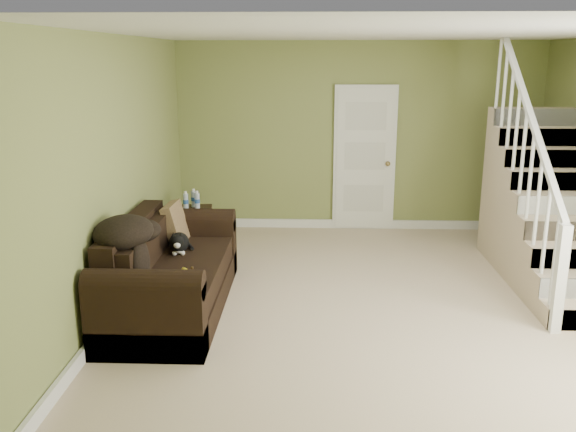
# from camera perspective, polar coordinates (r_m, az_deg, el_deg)

# --- Properties ---
(floor) EXTENTS (5.00, 5.50, 0.01)m
(floor) POSITION_cam_1_polar(r_m,az_deg,el_deg) (6.25, 8.02, -7.98)
(floor) COLOR tan
(floor) RESTS_ON ground
(ceiling) EXTENTS (5.00, 5.50, 0.01)m
(ceiling) POSITION_cam_1_polar(r_m,az_deg,el_deg) (5.77, 8.98, 16.58)
(ceiling) COLOR white
(ceiling) RESTS_ON wall_back
(wall_back) EXTENTS (5.00, 0.04, 2.60)m
(wall_back) POSITION_cam_1_polar(r_m,az_deg,el_deg) (8.58, 6.53, 7.32)
(wall_back) COLOR olive
(wall_back) RESTS_ON floor
(wall_front) EXTENTS (5.00, 0.04, 2.60)m
(wall_front) POSITION_cam_1_polar(r_m,az_deg,el_deg) (3.24, 13.60, -5.54)
(wall_front) COLOR olive
(wall_front) RESTS_ON floor
(wall_left) EXTENTS (0.04, 5.50, 2.60)m
(wall_left) POSITION_cam_1_polar(r_m,az_deg,el_deg) (6.12, -15.52, 3.88)
(wall_left) COLOR olive
(wall_left) RESTS_ON floor
(baseboard_back) EXTENTS (5.00, 0.04, 0.12)m
(baseboard_back) POSITION_cam_1_polar(r_m,az_deg,el_deg) (8.79, 6.31, -0.74)
(baseboard_back) COLOR white
(baseboard_back) RESTS_ON floor
(baseboard_left) EXTENTS (0.04, 5.50, 0.12)m
(baseboard_left) POSITION_cam_1_polar(r_m,az_deg,el_deg) (6.45, -14.51, -6.99)
(baseboard_left) COLOR white
(baseboard_left) RESTS_ON floor
(door) EXTENTS (0.86, 0.12, 2.02)m
(door) POSITION_cam_1_polar(r_m,az_deg,el_deg) (8.58, 7.17, 5.32)
(door) COLOR white
(door) RESTS_ON floor
(staircase) EXTENTS (1.00, 2.51, 2.82)m
(staircase) POSITION_cam_1_polar(r_m,az_deg,el_deg) (7.41, 22.98, -0.15)
(staircase) COLOR tan
(staircase) RESTS_ON floor
(sofa) EXTENTS (0.97, 2.24, 0.89)m
(sofa) POSITION_cam_1_polar(r_m,az_deg,el_deg) (6.04, -11.15, -5.51)
(sofa) COLOR black
(sofa) RESTS_ON floor
(side_table) EXTENTS (0.49, 0.49, 0.77)m
(side_table) POSITION_cam_1_polar(r_m,az_deg,el_deg) (7.80, -8.83, -1.15)
(side_table) COLOR black
(side_table) RESTS_ON floor
(cat) EXTENTS (0.29, 0.54, 0.26)m
(cat) POSITION_cam_1_polar(r_m,az_deg,el_deg) (6.22, -10.22, -2.49)
(cat) COLOR black
(cat) RESTS_ON sofa
(banana) EXTENTS (0.14, 0.21, 0.06)m
(banana) POSITION_cam_1_polar(r_m,az_deg,el_deg) (5.61, -9.57, -5.18)
(banana) COLOR gold
(banana) RESTS_ON sofa
(throw_pillow) EXTENTS (0.23, 0.45, 0.45)m
(throw_pillow) POSITION_cam_1_polar(r_m,az_deg,el_deg) (6.58, -10.46, -0.72)
(throw_pillow) COLOR #44311B
(throw_pillow) RESTS_ON sofa
(throw_blanket) EXTENTS (0.69, 0.79, 0.27)m
(throw_blanket) POSITION_cam_1_polar(r_m,az_deg,el_deg) (5.49, -15.15, -1.45)
(throw_blanket) COLOR black
(throw_blanket) RESTS_ON sofa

